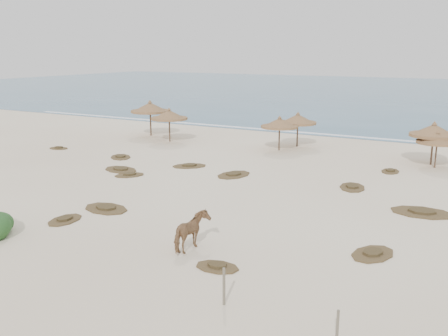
% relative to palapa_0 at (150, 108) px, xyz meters
% --- Properties ---
extents(ground, '(160.00, 160.00, 0.00)m').
position_rel_palapa_0_xyz_m(ground, '(13.44, -18.23, -2.39)').
color(ground, beige).
rests_on(ground, ground).
extents(ocean, '(200.00, 100.00, 0.01)m').
position_rel_palapa_0_xyz_m(ocean, '(13.44, 56.77, -2.39)').
color(ocean, '#265774').
rests_on(ocean, ground).
extents(foam_line, '(70.00, 0.60, 0.01)m').
position_rel_palapa_0_xyz_m(foam_line, '(13.44, 7.77, -2.39)').
color(foam_line, white).
rests_on(foam_line, ground).
extents(palapa_0, '(4.30, 4.30, 3.09)m').
position_rel_palapa_0_xyz_m(palapa_0, '(0.00, 0.00, 0.00)').
color(palapa_0, brown).
rests_on(palapa_0, ground).
extents(palapa_1, '(3.80, 3.80, 2.76)m').
position_rel_palapa_0_xyz_m(palapa_1, '(3.14, -1.67, -0.25)').
color(palapa_1, brown).
rests_on(palapa_1, ground).
extents(palapa_2, '(3.35, 3.35, 2.67)m').
position_rel_palapa_0_xyz_m(palapa_2, '(12.92, 1.37, -0.32)').
color(palapa_2, brown).
rests_on(palapa_2, ground).
extents(palapa_3, '(3.50, 3.50, 2.57)m').
position_rel_palapa_0_xyz_m(palapa_3, '(12.29, -0.73, -0.40)').
color(palapa_3, brown).
rests_on(palapa_3, ground).
extents(palapa_4, '(3.87, 3.87, 2.85)m').
position_rel_palapa_0_xyz_m(palapa_4, '(22.78, -0.51, -0.19)').
color(palapa_4, brown).
rests_on(palapa_4, ground).
extents(palapa_5, '(3.22, 3.22, 2.39)m').
position_rel_palapa_0_xyz_m(palapa_5, '(23.11, -1.27, -0.54)').
color(palapa_5, brown).
rests_on(palapa_5, ground).
extents(horse, '(0.77, 1.68, 1.42)m').
position_rel_palapa_0_xyz_m(horse, '(16.77, -19.92, -1.68)').
color(horse, '#9C7047').
rests_on(horse, ground).
extents(fence_post_near, '(0.09, 0.09, 1.15)m').
position_rel_palapa_0_xyz_m(fence_post_near, '(19.77, -22.92, -1.82)').
color(fence_post_near, '#6D6451').
rests_on(fence_post_near, ground).
extents(fence_post_far, '(0.09, 0.09, 0.99)m').
position_rel_palapa_0_xyz_m(fence_post_far, '(23.26, -23.41, -1.90)').
color(fence_post_far, '#6D6451').
rests_on(fence_post_far, ground).
extents(scrub_1, '(2.70, 2.07, 0.16)m').
position_rel_palapa_0_xyz_m(scrub_1, '(6.13, -11.30, -2.34)').
color(scrub_1, brown).
rests_on(scrub_1, ground).
extents(scrub_2, '(1.97, 2.09, 0.16)m').
position_rel_palapa_0_xyz_m(scrub_2, '(7.50, -12.14, -2.34)').
color(scrub_2, brown).
rests_on(scrub_2, ground).
extents(scrub_3, '(2.03, 2.67, 0.16)m').
position_rel_palapa_0_xyz_m(scrub_3, '(12.89, -9.12, -2.34)').
color(scrub_3, brown).
rests_on(scrub_3, ground).
extents(scrub_4, '(1.85, 2.29, 0.16)m').
position_rel_palapa_0_xyz_m(scrub_4, '(22.77, -17.15, -2.34)').
color(scrub_4, brown).
rests_on(scrub_4, ground).
extents(scrub_5, '(2.95, 2.08, 0.16)m').
position_rel_palapa_0_xyz_m(scrub_5, '(23.67, -11.25, -2.34)').
color(scrub_5, brown).
rests_on(scrub_5, ground).
extents(scrub_6, '(2.41, 2.40, 0.16)m').
position_rel_palapa_0_xyz_m(scrub_6, '(3.69, -8.41, -2.34)').
color(scrub_6, brown).
rests_on(scrub_6, ground).
extents(scrub_7, '(1.82, 2.33, 0.16)m').
position_rel_palapa_0_xyz_m(scrub_7, '(19.78, -8.51, -2.34)').
color(scrub_7, brown).
rests_on(scrub_7, ground).
extents(scrub_8, '(1.63, 1.17, 0.16)m').
position_rel_palapa_0_xyz_m(scrub_8, '(-2.49, -8.17, -2.34)').
color(scrub_8, brown).
rests_on(scrub_8, ground).
extents(scrub_9, '(2.53, 1.82, 0.16)m').
position_rel_palapa_0_xyz_m(scrub_9, '(10.65, -17.71, -2.34)').
color(scrub_9, brown).
rests_on(scrub_9, ground).
extents(scrub_10, '(1.11, 1.65, 0.16)m').
position_rel_palapa_0_xyz_m(scrub_10, '(20.87, -3.75, -2.34)').
color(scrub_10, brown).
rests_on(scrub_10, ground).
extents(scrub_11, '(1.30, 1.86, 0.16)m').
position_rel_palapa_0_xyz_m(scrub_11, '(10.17, -19.80, -2.34)').
color(scrub_11, brown).
rests_on(scrub_11, ground).
extents(scrub_12, '(1.64, 1.15, 0.16)m').
position_rel_palapa_0_xyz_m(scrub_12, '(18.36, -20.82, -2.34)').
color(scrub_12, brown).
rests_on(scrub_12, ground).
extents(scrub_13, '(2.57, 2.48, 0.16)m').
position_rel_palapa_0_xyz_m(scrub_13, '(9.33, -8.42, -2.34)').
color(scrub_13, brown).
rests_on(scrub_13, ground).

